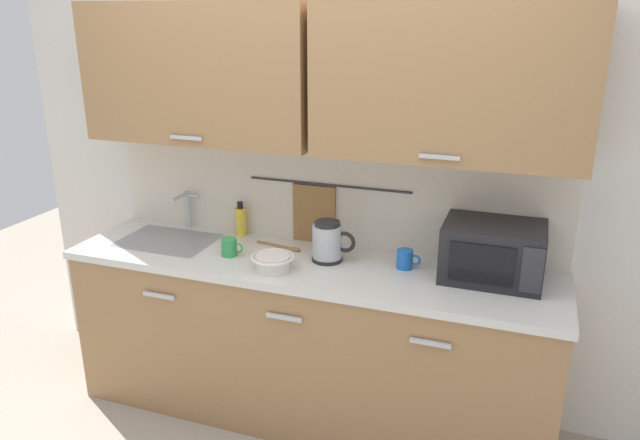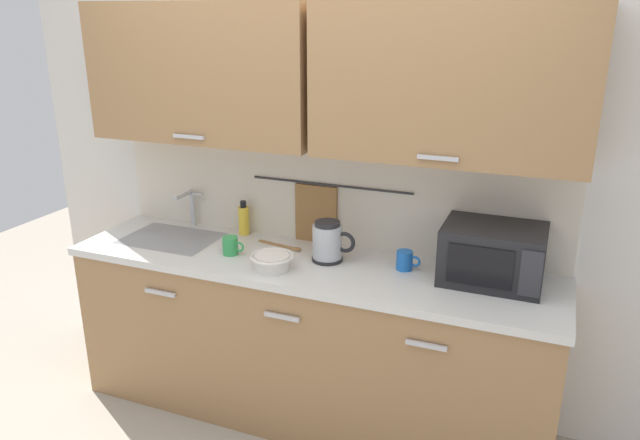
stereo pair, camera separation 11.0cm
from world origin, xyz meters
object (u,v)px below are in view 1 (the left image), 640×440
Objects in this scene: electric_kettle at (328,242)px; mixing_bowl at (273,262)px; mug_by_kettle at (405,259)px; mug_near_sink at (230,247)px; dish_soap_bottle at (241,221)px; microwave at (493,252)px; wooden_spoon at (284,247)px.

mixing_bowl is at bearing -135.79° from electric_kettle.
mug_near_sink is at bearing -170.58° from mug_by_kettle.
mixing_bowl is at bearing -46.60° from dish_soap_bottle.
mixing_bowl is at bearing -18.46° from mug_near_sink.
microwave is 1.08m from wooden_spoon.
microwave is 0.42m from mug_by_kettle.
wooden_spoon is (-1.08, 0.02, -0.13)m from microwave.
mug_near_sink is 0.43× the size of wooden_spoon.
electric_kettle is 1.89× the size of mug_near_sink.
dish_soap_bottle is at bearing 174.73° from microwave.
dish_soap_bottle is 0.99m from mug_by_kettle.
mug_by_kettle is at bearing -8.66° from dish_soap_bottle.
dish_soap_bottle is at bearing 162.55° from electric_kettle.
electric_kettle reaches higher than mug_by_kettle.
mug_near_sink is (0.08, -0.30, -0.04)m from dish_soap_bottle.
dish_soap_bottle is 0.71× the size of wooden_spoon.
wooden_spoon is at bearing -18.89° from dish_soap_bottle.
mixing_bowl is (0.37, -0.39, -0.04)m from dish_soap_bottle.
electric_kettle is at bearing -15.84° from wooden_spoon.
electric_kettle reaches higher than wooden_spoon.
mug_near_sink reaches higher than wooden_spoon.
mug_by_kettle is at bearing -3.75° from wooden_spoon.
mixing_bowl is at bearing -165.36° from microwave.
mixing_bowl is at bearing -77.29° from wooden_spoon.
electric_kettle is at bearing -17.45° from dish_soap_bottle.
mug_near_sink and mug_by_kettle have the same top height.
mug_near_sink is at bearing -172.60° from microwave.
microwave is 2.15× the size of mixing_bowl.
dish_soap_bottle reaches higher than mug_by_kettle.
mug_by_kettle reaches higher than mixing_bowl.
electric_kettle is 0.30m from wooden_spoon.
electric_kettle is 0.30m from mixing_bowl.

